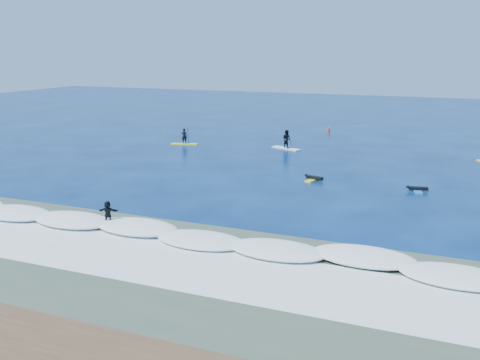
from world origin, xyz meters
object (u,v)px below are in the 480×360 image
at_px(sup_paddler_left, 184,139).
at_px(marker_buoy, 329,130).
at_px(sup_paddler_center, 286,141).
at_px(prone_paddler_far, 417,189).
at_px(prone_paddler_near, 314,178).
at_px(wave_surfer, 108,214).

xyz_separation_m(sup_paddler_left, marker_buoy, (11.75, 13.44, -0.29)).
bearing_deg(sup_paddler_center, sup_paddler_left, -147.72).
bearing_deg(sup_paddler_left, prone_paddler_far, -40.93).
bearing_deg(prone_paddler_near, prone_paddler_far, -78.60).
xyz_separation_m(sup_paddler_center, wave_surfer, (-2.05, -25.99, -0.04)).
bearing_deg(sup_paddler_left, sup_paddler_center, -8.67).
height_order(sup_paddler_left, wave_surfer, sup_paddler_left).
bearing_deg(sup_paddler_center, prone_paddler_near, -40.00).
xyz_separation_m(sup_paddler_left, wave_surfer, (8.26, -24.38, 0.17)).
xyz_separation_m(prone_paddler_near, wave_surfer, (-7.72, -14.66, 0.63)).
distance_m(sup_paddler_left, prone_paddler_far, 25.44).
distance_m(prone_paddler_far, marker_buoy, 26.24).
bearing_deg(wave_surfer, prone_paddler_near, 45.93).
xyz_separation_m(wave_surfer, marker_buoy, (3.49, 37.82, -0.46)).
height_order(prone_paddler_near, wave_surfer, wave_surfer).
height_order(sup_paddler_center, wave_surfer, sup_paddler_center).
height_order(sup_paddler_center, prone_paddler_near, sup_paddler_center).
bearing_deg(prone_paddler_far, marker_buoy, 12.21).
bearing_deg(sup_paddler_center, prone_paddler_far, -18.52).
bearing_deg(wave_surfer, prone_paddler_far, 27.14).
xyz_separation_m(sup_paddler_center, prone_paddler_near, (5.67, -11.33, -0.67)).
relative_size(wave_surfer, marker_buoy, 2.71).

